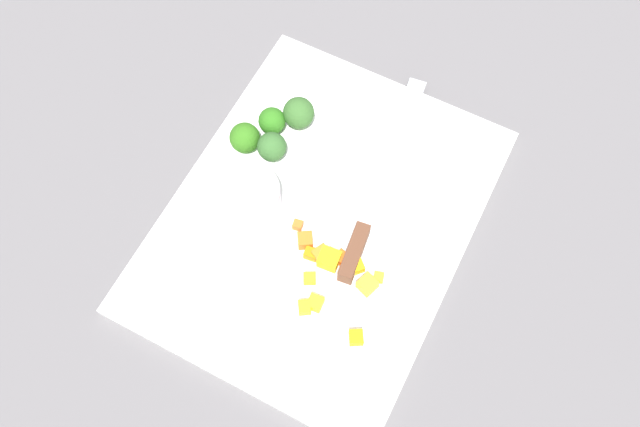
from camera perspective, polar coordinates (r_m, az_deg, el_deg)
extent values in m
plane|color=slate|center=(0.85, 0.00, -0.62)|extent=(4.00, 4.00, 0.00)
cube|color=white|center=(0.84, 0.00, -0.45)|extent=(0.45, 0.35, 0.01)
cylinder|color=white|center=(0.83, -5.99, 1.32)|extent=(0.08, 0.08, 0.04)
cube|color=silver|center=(0.90, 6.78, 7.16)|extent=(0.16, 0.04, 0.00)
cube|color=brown|center=(0.81, 2.86, -3.29)|extent=(0.07, 0.03, 0.02)
cube|color=orange|center=(0.83, -1.86, -0.98)|extent=(0.01, 0.01, 0.01)
cube|color=orange|center=(0.81, 0.95, -3.57)|extent=(0.02, 0.01, 0.01)
cube|color=orange|center=(0.81, 1.92, -3.81)|extent=(0.02, 0.02, 0.01)
cube|color=orange|center=(0.81, 0.06, -3.40)|extent=(0.02, 0.02, 0.02)
cube|color=orange|center=(0.82, -1.56, -2.11)|extent=(0.02, 0.02, 0.02)
cube|color=orange|center=(0.81, -0.76, -3.38)|extent=(0.01, 0.02, 0.01)
cube|color=yellow|center=(0.79, -1.31, -7.83)|extent=(0.02, 0.02, 0.01)
cube|color=yellow|center=(0.80, 3.97, -5.94)|extent=(0.02, 0.02, 0.02)
cube|color=yellow|center=(0.78, 3.03, -10.28)|extent=(0.02, 0.02, 0.01)
cube|color=yellow|center=(0.80, -0.87, -5.45)|extent=(0.02, 0.02, 0.01)
cube|color=yellow|center=(0.79, -0.39, -7.46)|extent=(0.02, 0.02, 0.01)
cube|color=yellow|center=(0.80, 4.91, -5.32)|extent=(0.01, 0.01, 0.01)
cube|color=yellow|center=(0.80, 0.78, -3.82)|extent=(0.02, 0.03, 0.02)
cube|color=yellow|center=(0.81, 3.00, -4.43)|extent=(0.02, 0.02, 0.01)
cylinder|color=#8BB555|center=(0.88, -6.19, 5.78)|extent=(0.01, 0.01, 0.01)
sphere|color=#35761C|center=(0.87, -6.29, 6.29)|extent=(0.04, 0.04, 0.04)
cylinder|color=#80C067|center=(0.89, -3.96, 7.18)|extent=(0.01, 0.01, 0.01)
sphere|color=#30761D|center=(0.88, -4.02, 7.71)|extent=(0.03, 0.03, 0.03)
cylinder|color=#81B76A|center=(0.87, -3.97, 5.01)|extent=(0.01, 0.01, 0.01)
sphere|color=#37682E|center=(0.85, -4.04, 5.58)|extent=(0.04, 0.04, 0.04)
cylinder|color=#8DB95D|center=(0.89, -1.76, 7.74)|extent=(0.01, 0.01, 0.02)
sphere|color=#39692C|center=(0.88, -1.79, 8.39)|extent=(0.04, 0.04, 0.04)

